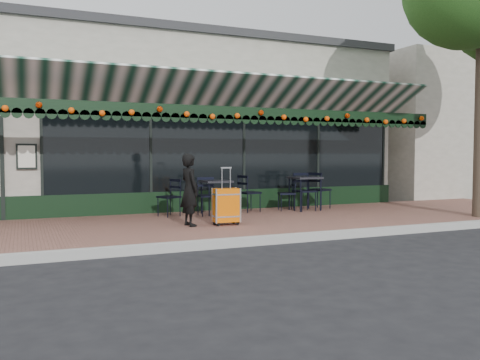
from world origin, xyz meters
name	(u,v)px	position (x,y,z in m)	size (l,w,h in m)	color
ground	(262,244)	(0.00, 0.00, 0.00)	(80.00, 80.00, 0.00)	black
sidewalk	(220,225)	(0.00, 2.00, 0.07)	(18.00, 4.00, 0.15)	brown
curb	(264,240)	(0.00, -0.08, 0.07)	(18.00, 0.16, 0.15)	#9E9E99
restaurant_building	(153,131)	(0.00, 7.84, 2.27)	(12.00, 9.60, 4.50)	gray
neighbor_building_right	(459,133)	(13.00, 8.00, 2.40)	(12.00, 8.00, 4.80)	#B7AFA1
woman	(190,190)	(-0.81, 1.57, 0.86)	(0.51, 0.34, 1.41)	black
suitcase	(226,206)	(-0.10, 1.41, 0.53)	(0.51, 0.30, 1.13)	#DD6106
cafe_table_a	(305,180)	(2.66, 3.07, 0.90)	(0.68, 0.68, 0.84)	black
cafe_table_b	(216,184)	(0.34, 3.15, 0.86)	(0.64, 0.64, 0.79)	black
chair_a_left	(287,194)	(2.22, 3.20, 0.56)	(0.41, 0.41, 0.83)	black
chair_a_right	(319,190)	(3.20, 3.24, 0.63)	(0.48, 0.48, 0.95)	black
chair_a_front	(305,192)	(2.61, 2.97, 0.63)	(0.48, 0.48, 0.95)	black
chair_b_left	(169,197)	(-0.77, 3.22, 0.58)	(0.43, 0.43, 0.86)	black
chair_b_right	(249,193)	(1.25, 3.30, 0.61)	(0.46, 0.46, 0.91)	black
chair_b_front	(208,196)	(0.07, 2.98, 0.60)	(0.45, 0.45, 0.89)	black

